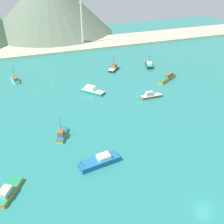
% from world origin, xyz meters
% --- Properties ---
extents(ground, '(260.00, 280.00, 0.50)m').
position_xyz_m(ground, '(0.00, 30.00, -0.25)').
color(ground, teal).
extents(fishing_boat_0, '(3.54, 9.66, 6.58)m').
position_xyz_m(fishing_boat_0, '(-33.14, 82.66, 0.78)').
color(fishing_boat_0, silver).
rests_on(fishing_boat_0, ground).
extents(fishing_boat_1, '(8.14, 8.75, 2.60)m').
position_xyz_m(fishing_boat_1, '(-5.95, 60.91, 0.94)').
color(fishing_boat_1, '#198466').
rests_on(fishing_boat_1, ground).
extents(fishing_boat_2, '(6.57, 6.92, 6.88)m').
position_xyz_m(fishing_boat_2, '(10.03, 80.13, 0.97)').
color(fishing_boat_2, '#232328').
rests_on(fishing_boat_2, ground).
extents(fishing_boat_4, '(5.27, 8.81, 5.57)m').
position_xyz_m(fishing_boat_4, '(27.36, 78.65, 0.90)').
color(fishing_boat_4, '#232328').
rests_on(fishing_boat_4, ground).
extents(fishing_boat_6, '(10.51, 7.42, 2.56)m').
position_xyz_m(fishing_boat_6, '(27.39, 61.71, 0.97)').
color(fishing_boat_6, orange).
rests_on(fishing_boat_6, ground).
extents(fishing_boat_7, '(7.88, 2.08, 2.56)m').
position_xyz_m(fishing_boat_7, '(13.01, 49.29, 0.87)').
color(fishing_boat_7, brown).
rests_on(fishing_boat_7, ground).
extents(fishing_boat_8, '(10.93, 4.75, 2.95)m').
position_xyz_m(fishing_boat_8, '(-16.03, 20.83, 0.88)').
color(fishing_boat_8, '#1E5BA8').
rests_on(fishing_boat_8, ground).
extents(fishing_boat_10, '(4.83, 7.63, 6.89)m').
position_xyz_m(fishing_boat_10, '(-22.73, 35.87, 0.87)').
color(fishing_boat_10, gold).
rests_on(fishing_boat_10, ground).
extents(fishing_boat_11, '(6.89, 8.82, 2.19)m').
position_xyz_m(fishing_boat_11, '(-38.14, 18.32, 0.78)').
color(fishing_boat_11, orange).
rests_on(fishing_boat_11, ground).
extents(buoy_2, '(0.67, 0.67, 0.67)m').
position_xyz_m(buoy_2, '(-18.52, 74.06, 0.12)').
color(buoy_2, gold).
rests_on(buoy_2, ground).
extents(beach_strip, '(247.00, 23.98, 1.20)m').
position_xyz_m(beach_strip, '(0.00, 123.47, 0.60)').
color(beach_strip, beige).
rests_on(beach_strip, ground).
extents(hill_central, '(81.52, 81.52, 37.76)m').
position_xyz_m(hill_central, '(-4.60, 159.41, 18.88)').
color(hill_central, '#60705B').
rests_on(hill_central, ground).
extents(radio_tower, '(2.84, 2.27, 28.40)m').
position_xyz_m(radio_tower, '(7.05, 123.11, 14.48)').
color(radio_tower, silver).
rests_on(radio_tower, ground).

